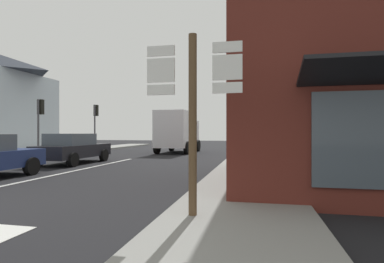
{
  "coord_description": "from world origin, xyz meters",
  "views": [
    {
      "loc": [
        7.09,
        -4.13,
        1.54
      ],
      "look_at": [
        4.2,
        9.23,
        1.57
      ],
      "focal_mm": 28.31,
      "sensor_mm": 36.0,
      "label": 1
    }
  ],
  "objects_px": {
    "route_sign_post": "(193,110)",
    "traffic_light_far_right": "(240,120)",
    "delivery_truck": "(178,131)",
    "traffic_light_near_left": "(40,115)",
    "sedan_far": "(73,148)",
    "traffic_light_far_left": "(96,117)"
  },
  "relations": [
    {
      "from": "traffic_light_near_left",
      "to": "traffic_light_far_left",
      "type": "bearing_deg",
      "value": 90.0
    },
    {
      "from": "route_sign_post",
      "to": "traffic_light_far_right",
      "type": "bearing_deg",
      "value": 90.75
    },
    {
      "from": "sedan_far",
      "to": "traffic_light_near_left",
      "type": "height_order",
      "value": "traffic_light_near_left"
    },
    {
      "from": "delivery_truck",
      "to": "traffic_light_near_left",
      "type": "xyz_separation_m",
      "value": [
        -7.04,
        -5.96,
        0.96
      ]
    },
    {
      "from": "traffic_light_far_right",
      "to": "traffic_light_near_left",
      "type": "relative_size",
      "value": 0.93
    },
    {
      "from": "delivery_truck",
      "to": "sedan_far",
      "type": "bearing_deg",
      "value": -109.02
    },
    {
      "from": "traffic_light_near_left",
      "to": "traffic_light_far_left",
      "type": "relative_size",
      "value": 0.94
    },
    {
      "from": "traffic_light_far_right",
      "to": "traffic_light_near_left",
      "type": "distance_m",
      "value": 13.52
    },
    {
      "from": "route_sign_post",
      "to": "traffic_light_far_left",
      "type": "bearing_deg",
      "value": 124.21
    },
    {
      "from": "sedan_far",
      "to": "route_sign_post",
      "type": "height_order",
      "value": "route_sign_post"
    },
    {
      "from": "traffic_light_near_left",
      "to": "sedan_far",
      "type": "bearing_deg",
      "value": -33.84
    },
    {
      "from": "traffic_light_near_left",
      "to": "traffic_light_far_right",
      "type": "bearing_deg",
      "value": 31.18
    },
    {
      "from": "sedan_far",
      "to": "traffic_light_near_left",
      "type": "relative_size",
      "value": 1.2
    },
    {
      "from": "traffic_light_far_right",
      "to": "traffic_light_near_left",
      "type": "bearing_deg",
      "value": -148.82
    },
    {
      "from": "traffic_light_far_left",
      "to": "route_sign_post",
      "type": "bearing_deg",
      "value": -55.79
    },
    {
      "from": "route_sign_post",
      "to": "traffic_light_near_left",
      "type": "relative_size",
      "value": 0.91
    },
    {
      "from": "traffic_light_far_right",
      "to": "traffic_light_far_left",
      "type": "distance_m",
      "value": 11.59
    },
    {
      "from": "route_sign_post",
      "to": "traffic_light_far_right",
      "type": "height_order",
      "value": "traffic_light_far_right"
    },
    {
      "from": "delivery_truck",
      "to": "traffic_light_near_left",
      "type": "bearing_deg",
      "value": -139.74
    },
    {
      "from": "traffic_light_far_right",
      "to": "sedan_far",
      "type": "bearing_deg",
      "value": -127.74
    },
    {
      "from": "sedan_far",
      "to": "traffic_light_far_left",
      "type": "bearing_deg",
      "value": 113.86
    },
    {
      "from": "route_sign_post",
      "to": "traffic_light_far_left",
      "type": "distance_m",
      "value": 21.01
    }
  ]
}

